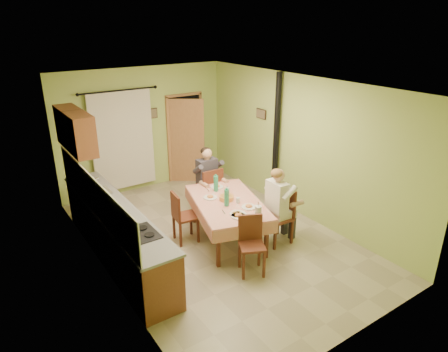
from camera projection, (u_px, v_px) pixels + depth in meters
floor at (216, 238)px, 7.34m from camera, size 4.00×6.00×0.01m
room_shell at (215, 144)px, 6.66m from camera, size 4.04×6.04×2.82m
kitchen_run at (116, 233)px, 6.57m from camera, size 0.64×3.64×1.56m
upper_cabinets at (75, 130)px, 6.97m from camera, size 0.35×1.40×0.70m
curtain at (123, 140)px, 8.81m from camera, size 1.70×0.07×2.22m
doorway at (186, 139)px, 9.67m from camera, size 0.96×0.53×2.15m
dining_table at (227, 220)px, 7.20m from camera, size 1.59×2.10×0.76m
tableware at (230, 200)px, 6.95m from camera, size 0.63×1.63×0.33m
chair_far at (209, 201)px, 8.16m from camera, size 0.47×0.47×1.02m
chair_near at (251, 256)px, 6.28m from camera, size 0.51×0.51×0.94m
chair_right at (277, 227)px, 7.14m from camera, size 0.46×0.46×1.01m
chair_left at (185, 226)px, 7.17m from camera, size 0.44×0.44×0.95m
man_far at (208, 174)px, 7.96m from camera, size 0.59×0.47×1.39m
man_right at (278, 197)px, 6.92m from camera, size 0.47×0.59×1.39m
stove_flue at (275, 158)px, 8.41m from camera, size 0.24×0.24×2.80m
picture_back at (153, 113)px, 9.10m from camera, size 0.19×0.03×0.23m
picture_right at (261, 114)px, 8.61m from camera, size 0.03×0.31×0.21m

